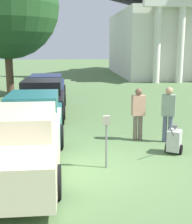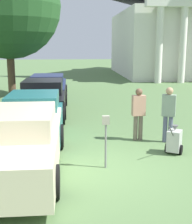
% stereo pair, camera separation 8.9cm
% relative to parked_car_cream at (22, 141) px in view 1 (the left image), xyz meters
% --- Properties ---
extents(ground_plane, '(120.00, 120.00, 0.00)m').
position_rel_parked_car_cream_xyz_m(ground_plane, '(2.23, -0.16, -0.73)').
color(ground_plane, '#517042').
extents(parked_car_cream, '(2.00, 5.29, 1.56)m').
position_rel_parked_car_cream_xyz_m(parked_car_cream, '(0.00, 0.00, 0.00)').
color(parked_car_cream, beige).
rests_on(parked_car_cream, ground_plane).
extents(parked_car_teal, '(2.00, 4.78, 1.50)m').
position_rel_parked_car_cream_xyz_m(parked_car_teal, '(-0.00, 2.93, -0.04)').
color(parked_car_teal, '#23666B').
rests_on(parked_car_teal, ground_plane).
extents(parked_car_black, '(2.10, 4.92, 1.53)m').
position_rel_parked_car_cream_xyz_m(parked_car_black, '(-0.00, 6.75, -0.02)').
color(parked_car_black, black).
rests_on(parked_car_black, ground_plane).
extents(parked_car_navy, '(2.05, 5.19, 1.47)m').
position_rel_parked_car_cream_xyz_m(parked_car_navy, '(0.00, 9.76, -0.04)').
color(parked_car_navy, '#19234C').
rests_on(parked_car_navy, ground_plane).
extents(parking_meter, '(0.18, 0.09, 1.36)m').
position_rel_parked_car_cream_xyz_m(parking_meter, '(2.10, -0.09, 0.22)').
color(parking_meter, slate).
rests_on(parking_meter, ground_plane).
extents(person_worker, '(0.44, 0.25, 1.72)m').
position_rel_parked_car_cream_xyz_m(person_worker, '(3.42, 2.17, 0.25)').
color(person_worker, '#665B4C').
rests_on(person_worker, ground_plane).
extents(person_supervisor, '(0.47, 0.37, 1.78)m').
position_rel_parked_car_cream_xyz_m(person_supervisor, '(4.32, 1.87, 0.29)').
color(person_supervisor, '#515670').
rests_on(person_supervisor, ground_plane).
extents(equipment_cart, '(0.68, 0.95, 1.00)m').
position_rel_parked_car_cream_xyz_m(equipment_cart, '(4.18, 0.81, -0.34)').
color(equipment_cart, '#B2B2AD').
rests_on(equipment_cart, ground_plane).
extents(church, '(9.91, 14.89, 22.81)m').
position_rel_parked_car_cream_xyz_m(church, '(11.28, 24.47, 5.02)').
color(church, silver).
rests_on(church, ground_plane).
extents(shade_tree, '(6.07, 6.07, 8.30)m').
position_rel_parked_car_cream_xyz_m(shade_tree, '(-2.27, 11.43, 4.52)').
color(shade_tree, brown).
rests_on(shade_tree, ground_plane).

